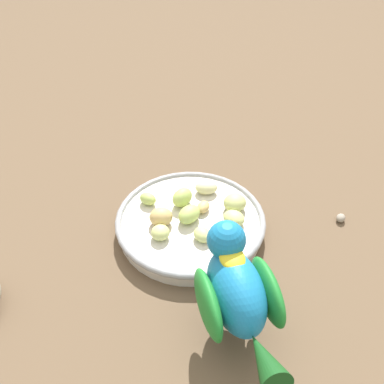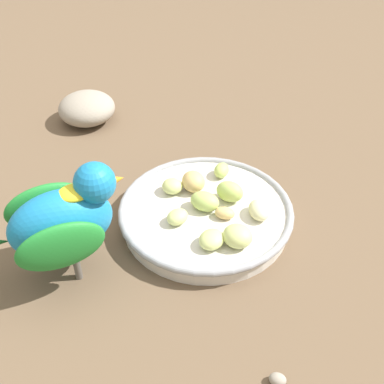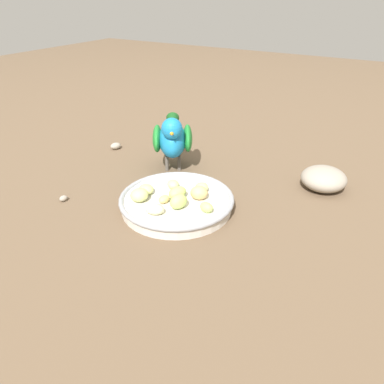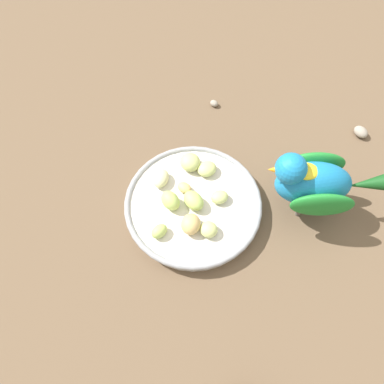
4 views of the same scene
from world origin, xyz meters
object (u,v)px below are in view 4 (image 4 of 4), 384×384
object	(u,v)px
apple_piece_1	(209,229)
apple_piece_8	(185,188)
apple_piece_6	(190,162)
apple_piece_9	(170,201)
apple_piece_7	(161,178)
parrot	(316,182)
pebble_0	(214,103)
apple_piece_4	(220,197)
apple_piece_0	(194,201)
apple_piece_5	(207,169)
apple_piece_3	(192,225)
pebble_1	(361,132)
feeding_bowl	(193,205)
apple_piece_2	(159,231)

from	to	relation	value
apple_piece_1	apple_piece_8	world-z (taller)	apple_piece_1
apple_piece_6	apple_piece_9	bearing A→B (deg)	101.24
apple_piece_7	parrot	bearing A→B (deg)	-154.47
pebble_0	apple_piece_8	bearing A→B (deg)	108.93
apple_piece_4	apple_piece_9	xyz separation A→B (m)	(0.06, 0.05, 0.01)
apple_piece_0	apple_piece_5	size ratio (longest dim) A/B	1.14
pebble_0	apple_piece_6	bearing A→B (deg)	107.75
apple_piece_6	parrot	distance (m)	0.21
apple_piece_3	apple_piece_6	xyz separation A→B (m)	(0.07, -0.10, -0.00)
apple_piece_3	apple_piece_7	world-z (taller)	apple_piece_3
apple_piece_5	apple_piece_8	size ratio (longest dim) A/B	1.32
pebble_1	feeding_bowl	bearing A→B (deg)	60.57
apple_piece_1	apple_piece_6	size ratio (longest dim) A/B	0.78
apple_piece_1	apple_piece_7	size ratio (longest dim) A/B	0.78
parrot	pebble_1	distance (m)	0.22
apple_piece_1	pebble_0	bearing A→B (deg)	-59.52
apple_piece_7	apple_piece_4	bearing A→B (deg)	-165.60
apple_piece_8	apple_piece_0	bearing A→B (deg)	153.90
apple_piece_6	feeding_bowl	bearing A→B (deg)	128.08
apple_piece_1	pebble_1	size ratio (longest dim) A/B	0.97
feeding_bowl	apple_piece_9	world-z (taller)	apple_piece_9
apple_piece_1	apple_piece_8	bearing A→B (deg)	-28.89
apple_piece_0	pebble_1	size ratio (longest dim) A/B	1.35
apple_piece_6	pebble_0	size ratio (longest dim) A/B	2.11
apple_piece_3	parrot	bearing A→B (deg)	-131.06
apple_piece_9	apple_piece_3	bearing A→B (deg)	163.43
feeding_bowl	apple_piece_6	bearing A→B (deg)	-51.92
apple_piece_8	pebble_1	bearing A→B (deg)	-123.91
apple_piece_0	apple_piece_4	xyz separation A→B (m)	(-0.03, -0.03, -0.00)
apple_piece_1	parrot	world-z (taller)	parrot
apple_piece_3	pebble_0	xyz separation A→B (m)	(0.12, -0.26, -0.03)
apple_piece_9	pebble_0	bearing A→B (deg)	-74.38
apple_piece_8	apple_piece_1	bearing A→B (deg)	151.11
apple_piece_7	parrot	xyz separation A→B (m)	(-0.23, -0.11, 0.05)
apple_piece_4	apple_piece_7	xyz separation A→B (m)	(0.10, 0.03, 0.00)
apple_piece_8	pebble_0	bearing A→B (deg)	-71.07
apple_piece_4	apple_piece_6	distance (m)	0.08
apple_piece_7	apple_piece_5	bearing A→B (deg)	-131.90
apple_piece_6	apple_piece_8	bearing A→B (deg)	113.02
apple_piece_9	pebble_1	distance (m)	0.40
feeding_bowl	apple_piece_3	distance (m)	0.05
apple_piece_2	apple_piece_4	size ratio (longest dim) A/B	0.94
apple_piece_5	apple_piece_6	size ratio (longest dim) A/B	0.94
apple_piece_1	parrot	size ratio (longest dim) A/B	0.15
apple_piece_8	apple_piece_9	xyz separation A→B (m)	(0.00, 0.04, 0.01)
apple_piece_1	apple_piece_6	xyz separation A→B (m)	(0.10, -0.09, 0.00)
apple_piece_8	feeding_bowl	bearing A→B (deg)	154.66
parrot	pebble_0	world-z (taller)	parrot
apple_piece_7	apple_piece_1	bearing A→B (deg)	164.45
feeding_bowl	apple_piece_2	world-z (taller)	apple_piece_2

